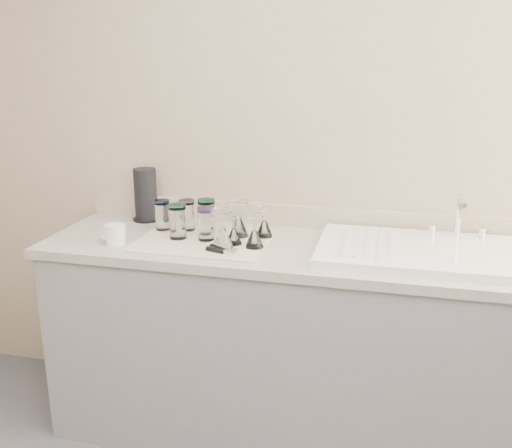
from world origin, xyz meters
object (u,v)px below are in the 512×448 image
(tumbler_lavender, at_px, (206,223))
(goblet_extra, at_px, (223,235))
(tumbler_teal, at_px, (162,215))
(tumbler_blue, at_px, (178,221))
(tumbler_cyan, at_px, (187,215))
(goblet_front_right, at_px, (254,236))
(goblet_back_left, at_px, (239,224))
(paper_towel_roll, at_px, (146,195))
(white_mug, at_px, (115,234))
(goblet_back_right, at_px, (264,226))
(goblet_front_left, at_px, (234,234))
(can_opener, at_px, (223,251))
(tumbler_purple, at_px, (206,216))
(sink_unit, at_px, (424,251))

(tumbler_lavender, height_order, goblet_extra, goblet_extra)
(tumbler_teal, relative_size, tumbler_blue, 0.91)
(tumbler_cyan, relative_size, goblet_extra, 0.86)
(tumbler_cyan, xyz_separation_m, tumbler_blue, (0.01, -0.13, 0.01))
(tumbler_cyan, xyz_separation_m, goblet_front_right, (0.35, -0.16, -0.02))
(goblet_back_left, xyz_separation_m, paper_towel_roll, (-0.51, 0.16, 0.06))
(goblet_front_right, bearing_deg, tumbler_blue, 173.90)
(tumbler_blue, bearing_deg, tumbler_lavender, 4.11)
(goblet_front_right, xyz_separation_m, white_mug, (-0.58, -0.08, -0.01))
(tumbler_blue, bearing_deg, paper_towel_roll, 135.42)
(tumbler_lavender, bearing_deg, paper_towel_roll, 147.13)
(paper_towel_roll, bearing_deg, goblet_back_right, -13.19)
(tumbler_teal, distance_m, tumbler_lavender, 0.26)
(goblet_front_left, xyz_separation_m, goblet_extra, (-0.03, -0.06, 0.01))
(tumbler_cyan, bearing_deg, tumbler_blue, -87.72)
(white_mug, bearing_deg, tumbler_lavender, 19.52)
(tumbler_teal, xyz_separation_m, can_opener, (0.36, -0.24, -0.06))
(goblet_back_right, xyz_separation_m, goblet_extra, (-0.13, -0.19, 0.01))
(goblet_front_left, bearing_deg, tumbler_teal, 161.63)
(goblet_front_right, bearing_deg, goblet_back_left, 128.15)
(tumbler_purple, bearing_deg, tumbler_blue, -128.60)
(goblet_back_right, bearing_deg, tumbler_teal, -178.98)
(goblet_front_right, bearing_deg, tumbler_teal, 162.78)
(tumbler_blue, height_order, paper_towel_roll, paper_towel_roll)
(tumbler_purple, height_order, white_mug, tumbler_purple)
(sink_unit, distance_m, goblet_front_left, 0.77)
(tumbler_blue, relative_size, goblet_front_right, 1.09)
(goblet_back_right, bearing_deg, can_opener, -113.50)
(tumbler_blue, relative_size, white_mug, 1.22)
(white_mug, relative_size, paper_towel_roll, 0.49)
(goblet_extra, distance_m, white_mug, 0.46)
(goblet_front_left, distance_m, white_mug, 0.50)
(tumbler_lavender, xyz_separation_m, goblet_front_right, (0.22, -0.05, -0.03))
(sink_unit, height_order, goblet_back_right, sink_unit)
(paper_towel_roll, bearing_deg, tumbler_purple, -22.24)
(goblet_front_right, bearing_deg, goblet_front_left, 167.44)
(white_mug, height_order, paper_towel_roll, paper_towel_roll)
(tumbler_blue, distance_m, can_opener, 0.29)
(sink_unit, relative_size, goblet_extra, 5.12)
(sink_unit, bearing_deg, paper_towel_roll, 170.27)
(tumbler_purple, xyz_separation_m, goblet_front_left, (0.16, -0.13, -0.03))
(goblet_front_left, distance_m, paper_towel_roll, 0.59)
(tumbler_cyan, distance_m, goblet_front_right, 0.39)
(sink_unit, bearing_deg, tumbler_blue, -177.79)
(tumbler_cyan, bearing_deg, sink_unit, -4.91)
(goblet_front_left, relative_size, can_opener, 0.83)
(tumbler_teal, xyz_separation_m, goblet_back_right, (0.47, 0.01, -0.02))
(tumbler_purple, height_order, goblet_front_right, tumbler_purple)
(goblet_extra, xyz_separation_m, can_opener, (0.02, -0.06, -0.04))
(tumbler_lavender, xyz_separation_m, paper_towel_roll, (-0.39, 0.25, 0.04))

